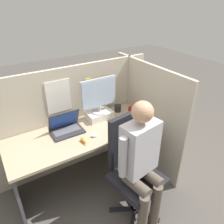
{
  "coord_description": "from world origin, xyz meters",
  "views": [
    {
      "loc": [
        -0.8,
        -1.54,
        2.08
      ],
      "look_at": [
        0.28,
        0.16,
        0.96
      ],
      "focal_mm": 35.0,
      "sensor_mm": 36.0,
      "label": 1
    }
  ],
  "objects_px": {
    "carrot_toy": "(84,142)",
    "coffee_mug": "(118,108)",
    "laptop": "(66,128)",
    "office_chair": "(132,165)",
    "monitor": "(99,95)",
    "person": "(142,158)",
    "stapler": "(133,111)",
    "paper_box": "(100,115)"
  },
  "relations": [
    {
      "from": "laptop",
      "to": "coffee_mug",
      "type": "bearing_deg",
      "value": 6.56
    },
    {
      "from": "paper_box",
      "to": "monitor",
      "type": "bearing_deg",
      "value": 90.0
    },
    {
      "from": "monitor",
      "to": "laptop",
      "type": "xyz_separation_m",
      "value": [
        -0.46,
        -0.07,
        -0.26
      ]
    },
    {
      "from": "stapler",
      "to": "coffee_mug",
      "type": "height_order",
      "value": "coffee_mug"
    },
    {
      "from": "stapler",
      "to": "laptop",
      "type": "bearing_deg",
      "value": 176.46
    },
    {
      "from": "monitor",
      "to": "coffee_mug",
      "type": "xyz_separation_m",
      "value": [
        0.28,
        0.02,
        -0.26
      ]
    },
    {
      "from": "office_chair",
      "to": "laptop",
      "type": "bearing_deg",
      "value": 120.82
    },
    {
      "from": "monitor",
      "to": "paper_box",
      "type": "bearing_deg",
      "value": -90.0
    },
    {
      "from": "carrot_toy",
      "to": "coffee_mug",
      "type": "bearing_deg",
      "value": 30.16
    },
    {
      "from": "stapler",
      "to": "coffee_mug",
      "type": "relative_size",
      "value": 1.7
    },
    {
      "from": "laptop",
      "to": "office_chair",
      "type": "height_order",
      "value": "office_chair"
    },
    {
      "from": "carrot_toy",
      "to": "monitor",
      "type": "bearing_deg",
      "value": 43.9
    },
    {
      "from": "paper_box",
      "to": "office_chair",
      "type": "xyz_separation_m",
      "value": [
        -0.05,
        -0.75,
        -0.21
      ]
    },
    {
      "from": "stapler",
      "to": "carrot_toy",
      "type": "relative_size",
      "value": 1.24
    },
    {
      "from": "laptop",
      "to": "monitor",
      "type": "bearing_deg",
      "value": 8.37
    },
    {
      "from": "carrot_toy",
      "to": "laptop",
      "type": "bearing_deg",
      "value": 103.56
    },
    {
      "from": "paper_box",
      "to": "person",
      "type": "height_order",
      "value": "person"
    },
    {
      "from": "person",
      "to": "carrot_toy",
      "type": "bearing_deg",
      "value": 120.28
    },
    {
      "from": "person",
      "to": "paper_box",
      "type": "bearing_deg",
      "value": 85.54
    },
    {
      "from": "stapler",
      "to": "person",
      "type": "bearing_deg",
      "value": -122.2
    },
    {
      "from": "carrot_toy",
      "to": "coffee_mug",
      "type": "distance_m",
      "value": 0.77
    },
    {
      "from": "office_chair",
      "to": "person",
      "type": "height_order",
      "value": "person"
    },
    {
      "from": "laptop",
      "to": "stapler",
      "type": "height_order",
      "value": "laptop"
    },
    {
      "from": "monitor",
      "to": "carrot_toy",
      "type": "relative_size",
      "value": 3.6
    },
    {
      "from": "monitor",
      "to": "person",
      "type": "xyz_separation_m",
      "value": [
        -0.07,
        -0.91,
        -0.26
      ]
    },
    {
      "from": "stapler",
      "to": "coffee_mug",
      "type": "distance_m",
      "value": 0.2
    },
    {
      "from": "laptop",
      "to": "person",
      "type": "xyz_separation_m",
      "value": [
        0.39,
        -0.84,
        0.0
      ]
    },
    {
      "from": "office_chair",
      "to": "coffee_mug",
      "type": "relative_size",
      "value": 11.58
    },
    {
      "from": "stapler",
      "to": "coffee_mug",
      "type": "bearing_deg",
      "value": 135.34
    },
    {
      "from": "monitor",
      "to": "person",
      "type": "height_order",
      "value": "person"
    },
    {
      "from": "carrot_toy",
      "to": "person",
      "type": "height_order",
      "value": "person"
    },
    {
      "from": "stapler",
      "to": "office_chair",
      "type": "bearing_deg",
      "value": -126.83
    },
    {
      "from": "laptop",
      "to": "carrot_toy",
      "type": "distance_m",
      "value": 0.31
    },
    {
      "from": "laptop",
      "to": "carrot_toy",
      "type": "relative_size",
      "value": 2.77
    },
    {
      "from": "office_chair",
      "to": "person",
      "type": "distance_m",
      "value": 0.27
    },
    {
      "from": "paper_box",
      "to": "carrot_toy",
      "type": "bearing_deg",
      "value": -136.32
    },
    {
      "from": "stapler",
      "to": "office_chair",
      "type": "relative_size",
      "value": 0.15
    },
    {
      "from": "paper_box",
      "to": "office_chair",
      "type": "height_order",
      "value": "office_chair"
    },
    {
      "from": "paper_box",
      "to": "laptop",
      "type": "distance_m",
      "value": 0.46
    },
    {
      "from": "person",
      "to": "coffee_mug",
      "type": "relative_size",
      "value": 14.31
    },
    {
      "from": "paper_box",
      "to": "stapler",
      "type": "relative_size",
      "value": 2.0
    },
    {
      "from": "monitor",
      "to": "office_chair",
      "type": "bearing_deg",
      "value": -93.69
    }
  ]
}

